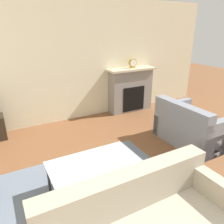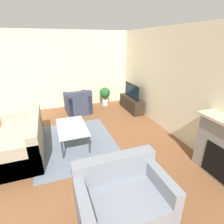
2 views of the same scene
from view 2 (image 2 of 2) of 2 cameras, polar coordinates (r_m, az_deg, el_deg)
The scene contains 10 objects.
wall_back at distance 4.87m, azimuth 18.46°, elevation 9.28°, with size 8.58×0.06×2.70m.
wall_left at distance 6.66m, azimuth -14.26°, elevation 12.98°, with size 0.06×7.53×2.70m.
area_rug at distance 4.50m, azimuth -11.68°, elevation -9.71°, with size 2.34×1.86×0.00m.
tv_stand at distance 6.35m, azimuth 6.28°, elevation 2.69°, with size 1.26×0.36×0.47m.
tv at distance 6.21m, azimuth 6.44°, elevation 6.85°, with size 0.97×0.06×0.49m.
couch_sectional at distance 4.39m, azimuth -27.21°, elevation -8.51°, with size 1.83×0.92×0.82m.
couch_loveseat at distance 2.74m, azimuth 3.27°, elevation -26.54°, with size 0.88×1.24×0.82m.
armchair_by_window at distance 6.21m, azimuth -11.03°, elevation 2.54°, with size 0.94×0.87×0.82m.
coffee_table at distance 4.29m, azimuth -12.95°, elevation -5.13°, with size 1.14×0.66×0.46m.
potted_plant at distance 6.73m, azimuth -2.33°, elevation 5.75°, with size 0.40×0.40×0.71m.
Camera 2 is at (3.72, 1.59, 2.36)m, focal length 28.00 mm.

